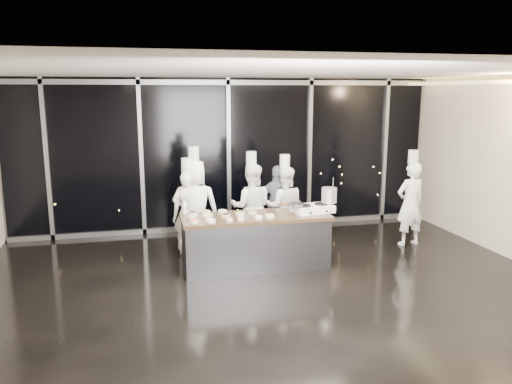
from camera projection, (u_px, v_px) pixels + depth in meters
The scene contains 15 objects.
ground at pixel (269, 287), 7.60m from camera, with size 9.00×9.00×0.00m, color black.
room_shell at pixel (282, 139), 7.19m from camera, with size 9.02×7.02×3.21m.
window_wall at pixel (228, 155), 10.56m from camera, with size 8.90×0.11×3.20m.
demo_counter at pixel (256, 241), 8.37m from camera, with size 2.46×0.86×0.90m.
stove at pixel (313, 208), 8.49m from camera, with size 0.73×0.51×0.14m.
frying_pan at pixel (295, 204), 8.36m from camera, with size 0.46×0.30×0.04m.
stock_pot at pixel (329, 195), 8.58m from camera, with size 0.26×0.26×0.26m, color #B8B8BB.
prep_bowls at pixel (223, 215), 8.17m from camera, with size 1.40×0.75×0.05m.
squeeze_bottle at pixel (185, 208), 8.33m from camera, with size 0.07×0.07×0.24m.
chef_far_left at pixel (188, 212), 8.96m from camera, with size 0.65×0.52×1.77m.
chef_left at pixel (195, 207), 9.00m from camera, with size 0.95×0.72×1.96m.
chef_center at pixel (251, 206), 9.29m from camera, with size 0.91×0.79×1.84m.
guest at pixel (278, 205), 9.64m from camera, with size 0.96×0.55×1.53m.
chef_right at pixel (284, 206), 9.49m from camera, with size 0.86×0.74×1.76m.
chef_side at pixel (410, 203), 9.52m from camera, with size 0.64×0.47×1.84m.
Camera 1 is at (-1.83, -6.93, 2.93)m, focal length 35.00 mm.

